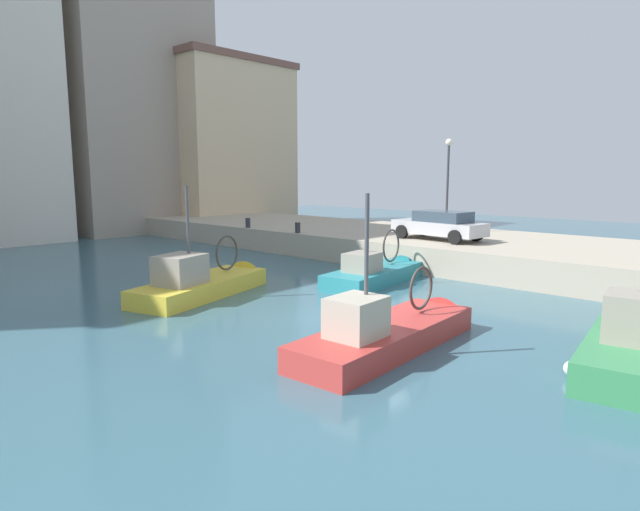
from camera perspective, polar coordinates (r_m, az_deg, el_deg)
The scene contains 12 objects.
water_surface at distance 16.26m, azimuth 4.42°, elevation -6.59°, with size 80.00×80.00×0.00m, color #386070.
quay_wall at distance 26.01m, azimuth 20.28°, elevation 0.04°, with size 9.00×56.00×1.20m, color #ADA08C.
fishing_boat_red at distance 13.80m, azimuth 7.85°, elevation -8.97°, with size 6.77×2.05×4.63m.
fishing_boat_green at distance 14.64m, azimuth 30.65°, elevation -9.05°, with size 6.63×2.72×3.96m.
fishing_boat_yellow at distance 19.73m, azimuth -11.85°, elevation -3.55°, with size 6.60×3.46×4.71m.
fishing_boat_teal at distance 21.64m, azimuth 6.20°, elevation -2.46°, with size 6.03×2.39×4.08m.
parked_car_silver at distance 25.59m, azimuth 12.56°, elevation 3.18°, with size 2.24×4.52×1.35m.
mooring_bollard_mid at distance 27.98m, azimuth -2.38°, elevation 2.97°, with size 0.28×0.28×0.55m, color #2D2D33.
mooring_bollard_north at distance 30.92m, azimuth -7.65°, elevation 3.45°, with size 0.28×0.28×0.55m, color #2D2D33.
quay_streetlamp at distance 29.08m, azimuth 13.41°, elevation 8.84°, with size 0.36×0.36×4.83m.
waterfront_building_west_mid at distance 43.18m, azimuth -19.11°, elevation 17.65°, with size 10.55×6.36×22.58m.
waterfront_building_central at distance 44.58m, azimuth -10.08°, elevation 11.51°, with size 10.23×6.95×13.03m.
Camera 1 is at (-12.37, -9.65, 4.30)m, focal length 30.20 mm.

